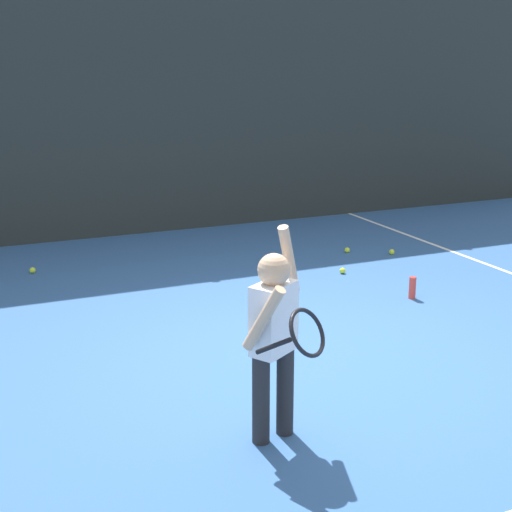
{
  "coord_description": "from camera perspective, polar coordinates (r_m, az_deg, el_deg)",
  "views": [
    {
      "loc": [
        -2.56,
        -4.93,
        2.32
      ],
      "look_at": [
        -0.4,
        0.02,
        0.85
      ],
      "focal_mm": 51.17,
      "sensor_mm": 36.0,
      "label": 1
    }
  ],
  "objects": [
    {
      "name": "tennis_ball_3",
      "position": [
        8.64,
        1.49,
        -0.09
      ],
      "size": [
        0.07,
        0.07,
        0.07
      ],
      "primitive_type": "sphere",
      "color": "#CCE033",
      "rests_on": "ground"
    },
    {
      "name": "fence_post_3",
      "position": [
        11.29,
        8.39,
        13.49
      ],
      "size": [
        0.09,
        0.09,
        4.0
      ],
      "primitive_type": "cylinder",
      "color": "slate",
      "rests_on": "ground"
    },
    {
      "name": "back_fence_windscreen",
      "position": [
        9.89,
        -8.79,
        12.8
      ],
      "size": [
        13.82,
        0.08,
        3.85
      ],
      "primitive_type": "cube",
      "color": "#282D2B",
      "rests_on": "ground"
    },
    {
      "name": "tennis_player",
      "position": [
        4.43,
        1.49,
        -5.87
      ],
      "size": [
        0.5,
        0.83,
        1.35
      ],
      "rotation": [
        0.0,
        0.0,
        0.54
      ],
      "color": "#232326",
      "rests_on": "ground"
    },
    {
      "name": "tennis_ball_6",
      "position": [
        8.49,
        -17.07,
        -1.07
      ],
      "size": [
        0.07,
        0.07,
        0.07
      ],
      "primitive_type": "sphere",
      "color": "#CCE033",
      "rests_on": "ground"
    },
    {
      "name": "tennis_ball_0",
      "position": [
        9.03,
        7.14,
        0.46
      ],
      "size": [
        0.07,
        0.07,
        0.07
      ],
      "primitive_type": "sphere",
      "color": "#CCE033",
      "rests_on": "ground"
    },
    {
      "name": "fence_post_2",
      "position": [
        9.94,
        -8.9,
        13.25
      ],
      "size": [
        0.09,
        0.09,
        4.0
      ],
      "primitive_type": "cylinder",
      "color": "slate",
      "rests_on": "ground"
    },
    {
      "name": "ground_plane",
      "position": [
        6.02,
        3.59,
        -7.46
      ],
      "size": [
        20.0,
        20.0,
        0.0
      ],
      "primitive_type": "plane",
      "color": "#335B93"
    },
    {
      "name": "tennis_ball_4",
      "position": [
        8.16,
        6.78,
        -1.15
      ],
      "size": [
        0.07,
        0.07,
        0.07
      ],
      "primitive_type": "sphere",
      "color": "#CCE033",
      "rests_on": "ground"
    },
    {
      "name": "water_bottle",
      "position": [
        7.42,
        12.13,
        -2.44
      ],
      "size": [
        0.07,
        0.07,
        0.22
      ],
      "primitive_type": "cylinder",
      "color": "#D83F33",
      "rests_on": "ground"
    },
    {
      "name": "tennis_ball_2",
      "position": [
        9.03,
        10.57,
        0.32
      ],
      "size": [
        0.07,
        0.07,
        0.07
      ],
      "primitive_type": "sphere",
      "color": "#CCE033",
      "rests_on": "ground"
    }
  ]
}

